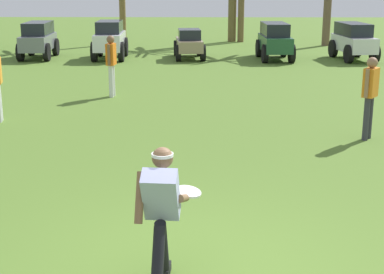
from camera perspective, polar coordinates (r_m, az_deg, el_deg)
The scene contains 10 objects.
ground_plane at distance 6.29m, azimuth 0.84°, elevation -13.06°, with size 80.00×80.00×0.00m, color #527329.
frisbee_thrower at distance 5.75m, azimuth -3.00°, elevation -7.21°, with size 0.52×1.11×1.40m.
frisbee_in_flight at distance 6.33m, azimuth -0.35°, elevation -5.33°, with size 0.37×0.37×0.08m.
teammate_near_sideline at distance 11.46m, azimuth 16.89°, elevation 4.34°, with size 0.36×0.44×1.56m.
teammate_deep at distance 15.16m, azimuth -7.84°, elevation 7.40°, with size 0.24×0.50×1.56m.
parked_car_slot_a at distance 23.16m, azimuth -14.69°, elevation 9.19°, with size 1.24×2.44×1.34m.
parked_car_slot_b at distance 22.43m, azimuth -7.98°, elevation 9.41°, with size 1.23×2.38×1.40m.
parked_car_slot_c at distance 22.32m, azimuth -0.28°, elevation 9.07°, with size 1.26×2.27×1.10m.
parked_car_slot_d at distance 22.23m, azimuth 8.03°, elevation 9.30°, with size 1.23×2.43×1.34m.
parked_car_slot_e at distance 22.75m, azimuth 15.39°, elevation 9.04°, with size 1.40×2.49×1.34m.
Camera 1 is at (-0.02, -5.54, 2.99)m, focal length 55.00 mm.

